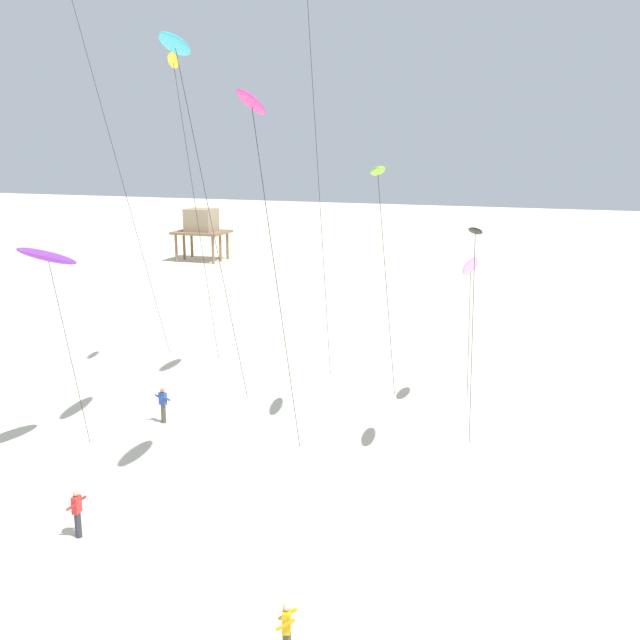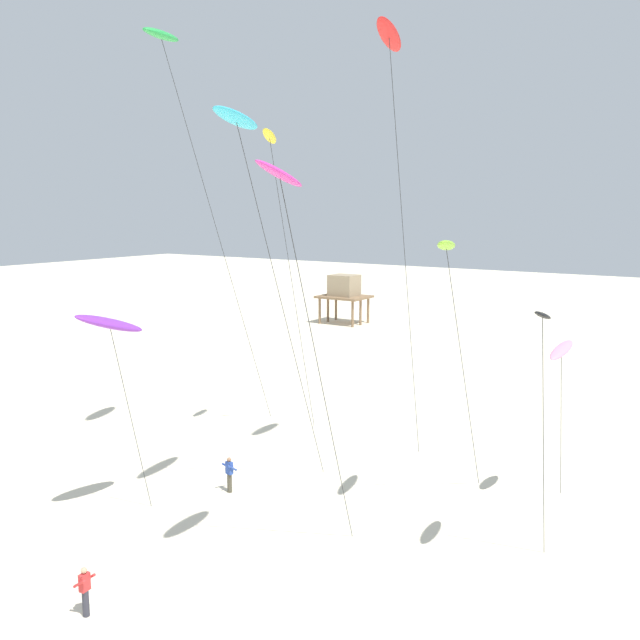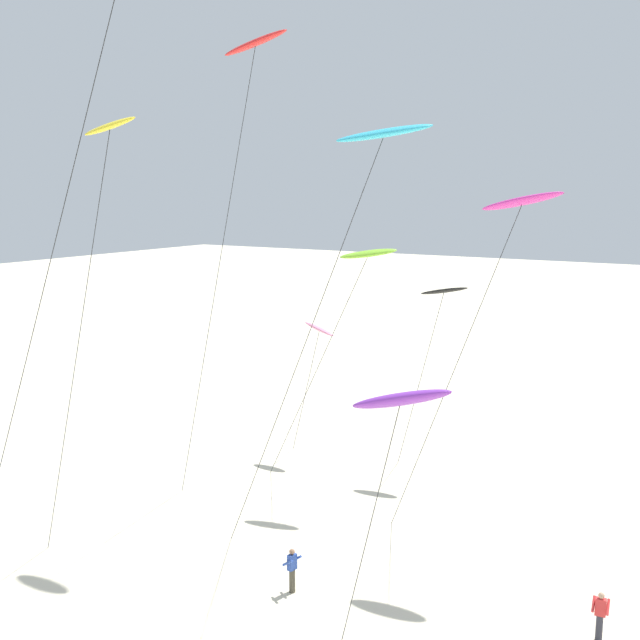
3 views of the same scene
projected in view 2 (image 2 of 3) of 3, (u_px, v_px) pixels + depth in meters
kite_yellow at (271, 143)px, 35.81m from camera, size 1.23×5.40×16.96m
kite_green at (162, 38)px, 33.19m from camera, size 1.85×10.39×21.40m
kite_red at (390, 40)px, 30.41m from camera, size 1.40×6.07×20.94m
kite_magenta at (280, 177)px, 21.48m from camera, size 1.31×6.55×14.52m
kite_purple at (110, 324)px, 27.82m from camera, size 1.13×3.56×9.16m
kite_cyan at (237, 121)px, 26.54m from camera, size 1.61×8.40×16.71m
kite_black at (543, 319)px, 23.21m from camera, size 1.04×3.50×9.80m
kite_pink at (561, 351)px, 29.61m from camera, size 0.85×2.69×7.45m
kite_lime at (447, 248)px, 26.93m from camera, size 1.42×6.76×11.91m
kite_flyer_nearest at (229, 474)px, 32.12m from camera, size 0.62×0.59×1.67m
kite_flyer_middle at (85, 590)px, 22.36m from camera, size 0.55×0.58×1.67m
stilt_house at (344, 289)px, 78.47m from camera, size 5.36×4.29×5.48m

